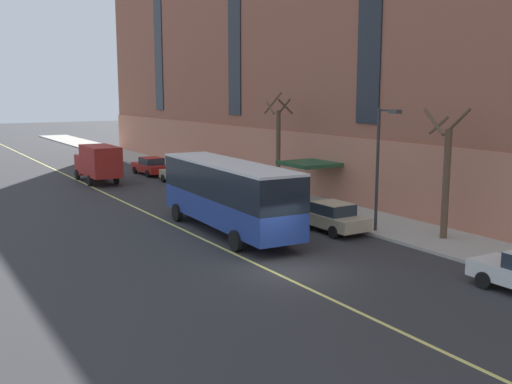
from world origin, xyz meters
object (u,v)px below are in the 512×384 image
object	(u,v)px
street_tree_far_uptown	(278,144)
street_tree_mid_block	(446,174)
parked_car_champagne_2	(181,174)
parked_car_red_4	(151,166)
parked_car_champagne_0	(330,217)
box_truck	(98,162)
street_lamp	(381,156)
city_bus	(228,192)

from	to	relation	value
street_tree_far_uptown	street_tree_mid_block	bearing A→B (deg)	-90.08
parked_car_champagne_2	street_tree_mid_block	world-z (taller)	street_tree_mid_block
parked_car_red_4	parked_car_champagne_0	bearing A→B (deg)	-89.88
parked_car_champagne_0	parked_car_champagne_2	bearing A→B (deg)	89.97
parked_car_champagne_0	street_tree_mid_block	world-z (taller)	street_tree_mid_block
parked_car_champagne_2	box_truck	distance (m)	6.73
parked_car_red_4	street_lamp	world-z (taller)	street_lamp
city_bus	street_tree_mid_block	bearing A→B (deg)	-39.97
city_bus	street_tree_far_uptown	distance (m)	11.53
street_tree_far_uptown	parked_car_red_4	bearing A→B (deg)	103.15
city_bus	parked_car_champagne_2	distance (m)	17.46
street_tree_mid_block	street_lamp	distance (m)	3.27
parked_car_champagne_0	parked_car_red_4	distance (m)	25.40
parked_car_red_4	city_bus	bearing A→B (deg)	-101.71
parked_car_champagne_0	street_tree_far_uptown	size ratio (longest dim) A/B	0.64
parked_car_champagne_0	street_lamp	world-z (taller)	street_lamp
street_lamp	parked_car_champagne_2	bearing A→B (deg)	94.67
parked_car_champagne_0	street_lamp	xyz separation A→B (m)	(1.72, -1.82, 3.27)
city_bus	parked_car_red_4	xyz separation A→B (m)	(4.76, 22.96, -1.36)
parked_car_red_4	box_truck	distance (m)	5.94
street_tree_far_uptown	street_lamp	xyz separation A→B (m)	(-1.75, -12.13, 0.39)
box_truck	street_lamp	xyz separation A→B (m)	(7.14, -24.85, 2.34)
box_truck	parked_car_champagne_2	bearing A→B (deg)	-35.43
city_bus	parked_car_champagne_2	bearing A→B (deg)	73.92
city_bus	parked_car_red_4	distance (m)	23.49
street_tree_mid_block	city_bus	bearing A→B (deg)	140.03
box_truck	street_lamp	bearing A→B (deg)	-73.96
parked_car_champagne_0	street_tree_far_uptown	xyz separation A→B (m)	(3.47, 10.31, 2.88)
city_bus	parked_car_champagne_0	bearing A→B (deg)	-26.82
parked_car_champagne_0	box_truck	bearing A→B (deg)	103.25
parked_car_red_4	street_lamp	bearing A→B (deg)	-86.27
city_bus	street_tree_far_uptown	world-z (taller)	street_tree_far_uptown
parked_car_champagne_0	city_bus	bearing A→B (deg)	153.18
parked_car_champagne_0	street_tree_mid_block	bearing A→B (deg)	-52.48
parked_car_champagne_2	parked_car_red_4	world-z (taller)	same
parked_car_champagne_2	street_tree_far_uptown	xyz separation A→B (m)	(3.46, -8.85, 2.88)
parked_car_champagne_2	street_lamp	xyz separation A→B (m)	(1.71, -20.98, 3.27)
parked_car_champagne_0	parked_car_red_4	size ratio (longest dim) A/B	0.96
parked_car_red_4	street_tree_far_uptown	xyz separation A→B (m)	(3.53, -15.09, 2.88)
street_tree_far_uptown	street_lamp	bearing A→B (deg)	-98.20
parked_car_red_4	street_tree_far_uptown	bearing A→B (deg)	-76.85
city_bus	parked_car_champagne_0	xyz separation A→B (m)	(4.81, -2.43, -1.36)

